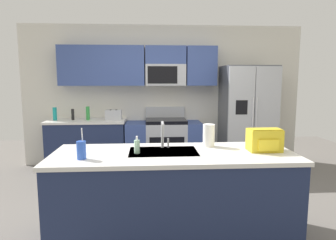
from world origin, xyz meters
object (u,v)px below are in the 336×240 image
at_px(drink_cup_blue, 81,150).
at_px(toaster, 114,115).
at_px(bottle_green, 88,113).
at_px(backpack, 265,140).
at_px(pepper_mill, 73,115).
at_px(sink_faucet, 163,132).
at_px(paper_towel_roll, 209,135).
at_px(soap_dispenser, 137,146).
at_px(refrigerator, 247,118).
at_px(range_oven, 164,144).
at_px(bottle_teal, 55,114).

bearing_deg(drink_cup_blue, toaster, 90.16).
distance_m(bottle_green, backpack, 3.31).
xyz_separation_m(toaster, bottle_green, (-0.45, 0.05, 0.03)).
relative_size(pepper_mill, drink_cup_blue, 0.68).
xyz_separation_m(sink_faucet, paper_towel_roll, (0.49, 0.05, -0.05)).
xyz_separation_m(bottle_green, soap_dispenser, (0.95, -2.46, -0.05)).
bearing_deg(refrigerator, backpack, -104.64).
xyz_separation_m(drink_cup_blue, soap_dispenser, (0.49, 0.18, -0.02)).
bearing_deg(range_oven, backpack, -70.21).
height_order(bottle_teal, bottle_green, bottle_green).
height_order(toaster, bottle_green, bottle_green).
bearing_deg(range_oven, drink_cup_blue, -108.43).
bearing_deg(refrigerator, soap_dispenser, -128.36).
bearing_deg(sink_faucet, backpack, -10.72).
relative_size(refrigerator, pepper_mill, 9.50).
bearing_deg(bottle_green, pepper_mill, 179.03).
height_order(bottle_teal, soap_dispenser, bottle_teal).
relative_size(sink_faucet, drink_cup_blue, 0.99).
bearing_deg(bottle_green, sink_faucet, -61.63).
relative_size(drink_cup_blue, backpack, 0.89).
xyz_separation_m(paper_towel_roll, backpack, (0.52, -0.24, -0.00)).
bearing_deg(paper_towel_roll, pepper_mill, 131.73).
bearing_deg(range_oven, soap_dispenser, -98.97).
bearing_deg(bottle_teal, backpack, -41.10).
xyz_separation_m(bottle_teal, backpack, (2.79, -2.44, 0.00)).
relative_size(range_oven, bottle_teal, 5.98).
xyz_separation_m(range_oven, paper_towel_roll, (0.37, -2.22, 0.58)).
bearing_deg(paper_towel_roll, sink_faucet, -174.24).
relative_size(refrigerator, drink_cup_blue, 6.50).
height_order(range_oven, soap_dispenser, range_oven).
bearing_deg(toaster, soap_dispenser, -78.31).
relative_size(range_oven, drink_cup_blue, 4.77).
height_order(range_oven, refrigerator, refrigerator).
height_order(refrigerator, bottle_teal, refrigerator).
bearing_deg(drink_cup_blue, range_oven, 71.57).
bearing_deg(toaster, range_oven, 3.38).
xyz_separation_m(refrigerator, soap_dispenser, (-1.90, -2.40, 0.04)).
relative_size(pepper_mill, bottle_teal, 0.86).
relative_size(refrigerator, soap_dispenser, 10.88).
bearing_deg(pepper_mill, toaster, -3.98).
xyz_separation_m(drink_cup_blue, backpack, (1.77, 0.19, 0.03)).
relative_size(soap_dispenser, backpack, 0.53).
distance_m(bottle_teal, soap_dispenser, 2.88).
distance_m(sink_faucet, paper_towel_roll, 0.50).
height_order(sink_faucet, drink_cup_blue, drink_cup_blue).
distance_m(paper_towel_roll, backpack, 0.57).
bearing_deg(bottle_green, refrigerator, -1.31).
distance_m(refrigerator, bottle_teal, 3.42).
bearing_deg(bottle_green, range_oven, 0.30).
relative_size(range_oven, bottle_green, 5.72).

